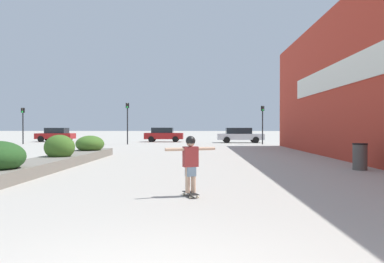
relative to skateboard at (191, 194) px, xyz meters
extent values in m
cube|color=#B23323|center=(7.10, 6.50, 3.72)|extent=(0.60, 33.01, 7.57)
cube|color=slate|center=(-5.46, 6.15, 0.12)|extent=(1.49, 12.71, 0.38)
ellipsoid|color=#3D6623|center=(-5.40, 6.42, 0.69)|extent=(1.21, 0.98, 0.99)
ellipsoid|color=#3D6623|center=(-5.40, 10.51, 0.63)|extent=(1.41, 1.54, 0.85)
cube|color=black|center=(0.00, 0.00, 0.02)|extent=(0.41, 0.62, 0.01)
cylinder|color=beige|center=(-0.16, 0.16, -0.04)|extent=(0.07, 0.07, 0.05)
cylinder|color=beige|center=(-0.01, 0.22, -0.04)|extent=(0.07, 0.07, 0.05)
cylinder|color=beige|center=(0.01, -0.22, -0.04)|extent=(0.07, 0.07, 0.05)
cylinder|color=beige|center=(0.16, -0.16, -0.04)|extent=(0.07, 0.07, 0.05)
cylinder|color=tan|center=(-0.06, -0.03, 0.31)|extent=(0.14, 0.14, 0.58)
cylinder|color=tan|center=(0.06, 0.03, 0.31)|extent=(0.14, 0.14, 0.58)
cube|color=slate|center=(0.00, 0.00, 0.50)|extent=(0.26, 0.24, 0.21)
cube|color=maroon|center=(0.00, 0.00, 0.83)|extent=(0.37, 0.28, 0.45)
cylinder|color=tan|center=(-0.35, -0.15, 1.00)|extent=(0.42, 0.24, 0.08)
cylinder|color=tan|center=(0.35, 0.15, 1.00)|extent=(0.42, 0.24, 0.08)
sphere|color=tan|center=(0.00, 0.00, 1.15)|extent=(0.19, 0.19, 0.19)
sphere|color=black|center=(0.00, 0.00, 1.18)|extent=(0.22, 0.22, 0.22)
cylinder|color=#514C47|center=(5.98, 5.33, 0.39)|extent=(0.50, 0.50, 0.92)
cylinder|color=black|center=(5.98, 5.33, 0.88)|extent=(0.52, 0.52, 0.05)
cube|color=maroon|center=(-15.25, 31.07, 0.55)|extent=(3.81, 1.86, 0.58)
cube|color=black|center=(-15.10, 31.07, 1.13)|extent=(2.10, 1.63, 0.58)
cylinder|color=black|center=(-16.43, 30.19, 0.26)|extent=(0.64, 0.22, 0.64)
cylinder|color=black|center=(-16.43, 31.95, 0.26)|extent=(0.64, 0.22, 0.64)
cylinder|color=black|center=(-14.07, 30.19, 0.26)|extent=(0.64, 0.22, 0.64)
cylinder|color=black|center=(-14.07, 31.95, 0.26)|extent=(0.64, 0.22, 0.64)
cube|color=#BCBCC1|center=(4.16, 29.00, 0.54)|extent=(4.54, 1.88, 0.59)
cube|color=black|center=(3.98, 29.00, 1.13)|extent=(2.49, 1.66, 0.59)
cylinder|color=black|center=(5.57, 29.89, 0.24)|extent=(0.62, 0.22, 0.62)
cylinder|color=black|center=(5.57, 28.10, 0.24)|extent=(0.62, 0.22, 0.62)
cylinder|color=black|center=(2.76, 29.89, 0.24)|extent=(0.62, 0.22, 0.62)
cylinder|color=black|center=(2.76, 28.10, 0.24)|extent=(0.62, 0.22, 0.62)
cube|color=maroon|center=(-3.67, 31.08, 0.56)|extent=(4.04, 1.72, 0.64)
cube|color=black|center=(-3.83, 31.08, 1.16)|extent=(2.22, 1.51, 0.56)
cylinder|color=black|center=(-2.41, 31.89, 0.24)|extent=(0.61, 0.22, 0.61)
cylinder|color=black|center=(-2.41, 30.26, 0.24)|extent=(0.61, 0.22, 0.61)
cylinder|color=black|center=(-4.92, 31.89, 0.24)|extent=(0.61, 0.22, 0.61)
cylinder|color=black|center=(-4.92, 30.26, 0.24)|extent=(0.61, 0.22, 0.61)
cylinder|color=black|center=(-6.39, 25.22, 1.57)|extent=(0.11, 0.11, 3.28)
cube|color=black|center=(-6.39, 25.22, 3.44)|extent=(0.28, 0.20, 0.45)
sphere|color=#2D2823|center=(-6.39, 25.09, 3.59)|extent=(0.15, 0.15, 0.15)
sphere|color=#2D2823|center=(-6.39, 25.09, 3.44)|extent=(0.15, 0.15, 0.15)
sphere|color=green|center=(-6.39, 25.09, 3.29)|extent=(0.15, 0.15, 0.15)
cylinder|color=black|center=(5.80, 25.58, 1.45)|extent=(0.11, 0.11, 3.02)
cube|color=black|center=(5.80, 25.58, 3.18)|extent=(0.28, 0.20, 0.45)
sphere|color=#2D2823|center=(5.80, 25.46, 3.33)|extent=(0.15, 0.15, 0.15)
sphere|color=#2D2823|center=(5.80, 25.46, 3.18)|extent=(0.15, 0.15, 0.15)
sphere|color=green|center=(5.80, 25.46, 3.03)|extent=(0.15, 0.15, 0.15)
cylinder|color=black|center=(-16.10, 25.59, 1.37)|extent=(0.11, 0.11, 2.88)
cube|color=black|center=(-16.10, 25.59, 3.04)|extent=(0.28, 0.20, 0.45)
sphere|color=#2D2823|center=(-16.10, 25.46, 3.19)|extent=(0.15, 0.15, 0.15)
sphere|color=#2D2823|center=(-16.10, 25.46, 3.04)|extent=(0.15, 0.15, 0.15)
sphere|color=green|center=(-16.10, 25.46, 2.89)|extent=(0.15, 0.15, 0.15)
camera|label=1|loc=(0.23, -8.31, 1.48)|focal=35.00mm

